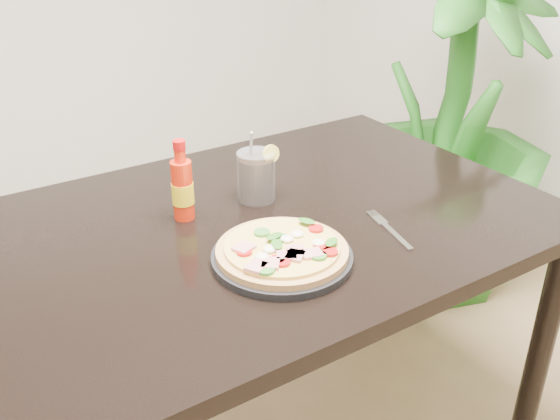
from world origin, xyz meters
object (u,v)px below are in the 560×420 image
cola_cup (256,177)px  hot_sauce_bottle (182,188)px  dining_table (252,252)px  plate (282,257)px  pizza (283,250)px  houseplant (451,117)px  fork (388,228)px

cola_cup → hot_sauce_bottle: bearing=178.6°
dining_table → plate: (-0.04, -0.18, 0.09)m
pizza → houseplant: houseplant is taller
dining_table → fork: 0.32m
fork → dining_table: bearing=152.7°
fork → houseplant: size_ratio=0.14×
plate → fork: size_ratio=1.55×
dining_table → plate: size_ratio=4.82×
pizza → cola_cup: size_ratio=1.49×
plate → houseplant: (1.13, 0.59, -0.08)m
plate → fork: bearing=-4.0°
cola_cup → houseplant: bearing=17.1°
fork → houseplant: 1.06m
dining_table → fork: size_ratio=7.49×
hot_sauce_bottle → houseplant: bearing=14.3°
dining_table → cola_cup: cola_cup is taller
houseplant → pizza: bearing=-152.3°
houseplant → plate: bearing=-152.4°
dining_table → hot_sauce_bottle: bearing=141.4°
dining_table → houseplant: bearing=20.4°
plate → cola_cup: cola_cup is taller
plate → pizza: pizza is taller
hot_sauce_bottle → houseplant: 1.26m
plate → hot_sauce_bottle: (-0.09, 0.28, 0.07)m
dining_table → hot_sauce_bottle: 0.22m
dining_table → pizza: (-0.04, -0.19, 0.11)m
pizza → hot_sauce_bottle: (-0.09, 0.28, 0.05)m
cola_cup → fork: (0.17, -0.29, -0.05)m
pizza → houseplant: 1.28m
pizza → hot_sauce_bottle: size_ratio=1.42×
hot_sauce_bottle → fork: 0.47m
dining_table → plate: 0.21m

